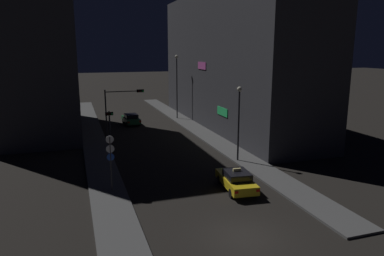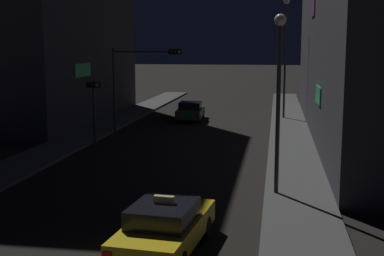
{
  "view_description": "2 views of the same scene",
  "coord_description": "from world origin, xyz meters",
  "px_view_note": "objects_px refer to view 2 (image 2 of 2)",
  "views": [
    {
      "loc": [
        -8.14,
        -15.85,
        9.79
      ],
      "look_at": [
        1.93,
        14.63,
        2.84
      ],
      "focal_mm": 33.75,
      "sensor_mm": 36.0,
      "label": 1
    },
    {
      "loc": [
        5.41,
        -7.29,
        5.61
      ],
      "look_at": [
        1.81,
        15.19,
        2.07
      ],
      "focal_mm": 49.74,
      "sensor_mm": 36.0,
      "label": 2
    }
  ],
  "objects_px": {
    "far_car": "(191,111)",
    "traffic_light_overhead": "(139,72)",
    "street_lamp_near_block": "(279,81)",
    "taxi": "(165,227)",
    "traffic_light_left_kerb": "(94,99)",
    "street_lamp_far_block": "(285,41)"
  },
  "relations": [
    {
      "from": "traffic_light_overhead",
      "to": "street_lamp_far_block",
      "type": "xyz_separation_m",
      "value": [
        9.08,
        8.51,
        1.99
      ]
    },
    {
      "from": "traffic_light_overhead",
      "to": "street_lamp_near_block",
      "type": "height_order",
      "value": "street_lamp_near_block"
    },
    {
      "from": "taxi",
      "to": "street_lamp_far_block",
      "type": "relative_size",
      "value": 0.51
    },
    {
      "from": "far_car",
      "to": "street_lamp_far_block",
      "type": "relative_size",
      "value": 0.51
    },
    {
      "from": "traffic_light_overhead",
      "to": "street_lamp_far_block",
      "type": "height_order",
      "value": "street_lamp_far_block"
    },
    {
      "from": "far_car",
      "to": "street_lamp_far_block",
      "type": "xyz_separation_m",
      "value": [
        6.95,
        1.68,
        5.22
      ]
    },
    {
      "from": "taxi",
      "to": "traffic_light_overhead",
      "type": "height_order",
      "value": "traffic_light_overhead"
    },
    {
      "from": "taxi",
      "to": "far_car",
      "type": "height_order",
      "value": "taxi"
    },
    {
      "from": "taxi",
      "to": "traffic_light_left_kerb",
      "type": "distance_m",
      "value": 16.83
    },
    {
      "from": "taxi",
      "to": "street_lamp_near_block",
      "type": "xyz_separation_m",
      "value": [
        2.97,
        6.04,
        3.6
      ]
    },
    {
      "from": "traffic_light_left_kerb",
      "to": "street_lamp_far_block",
      "type": "xyz_separation_m",
      "value": [
        10.74,
        12.33,
        3.31
      ]
    },
    {
      "from": "traffic_light_left_kerb",
      "to": "traffic_light_overhead",
      "type": "bearing_deg",
      "value": 66.52
    },
    {
      "from": "traffic_light_overhead",
      "to": "traffic_light_left_kerb",
      "type": "height_order",
      "value": "traffic_light_overhead"
    },
    {
      "from": "taxi",
      "to": "traffic_light_overhead",
      "type": "relative_size",
      "value": 0.84
    },
    {
      "from": "street_lamp_far_block",
      "to": "far_car",
      "type": "bearing_deg",
      "value": -166.42
    },
    {
      "from": "far_car",
      "to": "traffic_light_overhead",
      "type": "xyz_separation_m",
      "value": [
        -2.13,
        -6.83,
        3.23
      ]
    },
    {
      "from": "taxi",
      "to": "far_car",
      "type": "distance_m",
      "value": 25.95
    },
    {
      "from": "traffic_light_left_kerb",
      "to": "street_lamp_far_block",
      "type": "distance_m",
      "value": 16.68
    },
    {
      "from": "traffic_light_overhead",
      "to": "far_car",
      "type": "bearing_deg",
      "value": 72.66
    },
    {
      "from": "street_lamp_near_block",
      "to": "street_lamp_far_block",
      "type": "relative_size",
      "value": 0.73
    },
    {
      "from": "traffic_light_overhead",
      "to": "street_lamp_near_block",
      "type": "xyz_separation_m",
      "value": [
        8.6,
        -12.84,
        0.37
      ]
    },
    {
      "from": "traffic_light_left_kerb",
      "to": "street_lamp_far_block",
      "type": "height_order",
      "value": "street_lamp_far_block"
    }
  ]
}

